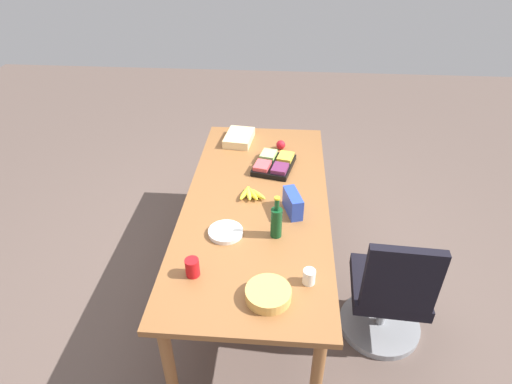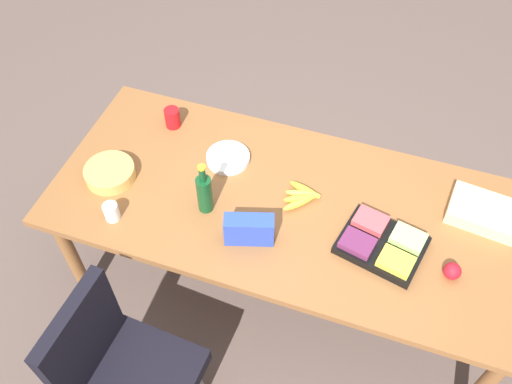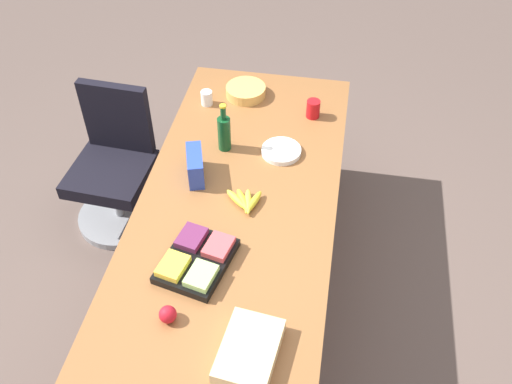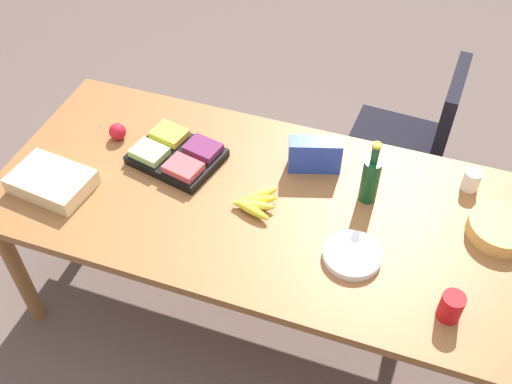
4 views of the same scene
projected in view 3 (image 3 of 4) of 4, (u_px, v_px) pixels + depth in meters
The scene contains 13 objects.
ground_plane at pixel (242, 285), 3.46m from camera, with size 10.00×10.00×0.00m, color brown.
conference_table at pixel (239, 206), 2.97m from camera, with size 2.29×1.01×0.77m.
office_chair at pixel (116, 175), 3.64m from camera, with size 0.56×0.56×0.93m.
banana_bunch at pixel (246, 201), 2.86m from camera, with size 0.17×0.20×0.04m.
paper_cup at pixel (207, 98), 3.45m from camera, with size 0.07×0.07×0.09m, color white.
chip_bag_blue at pixel (195, 166), 2.97m from camera, with size 0.22×0.08×0.15m, color #2946B9.
fruit_platter at pixel (196, 259), 2.58m from camera, with size 0.41×0.35×0.07m.
chip_bowl at pixel (246, 91), 3.52m from camera, with size 0.25×0.25×0.06m, color #E2AC56.
red_solo_cup at pixel (313, 109), 3.35m from camera, with size 0.08×0.08×0.11m, color red.
wine_bottle at pixel (224, 132), 3.11m from camera, with size 0.08×0.08×0.29m.
paper_plate_stack at pixel (281, 151), 3.15m from camera, with size 0.22×0.22×0.03m, color white.
sheet_cake at pixel (249, 351), 2.25m from camera, with size 0.32×0.22×0.07m, color beige.
apple_red at pixel (168, 314), 2.37m from camera, with size 0.08×0.08×0.08m, color red.
Camera 3 is at (-2.00, -0.44, 2.84)m, focal length 39.88 mm.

